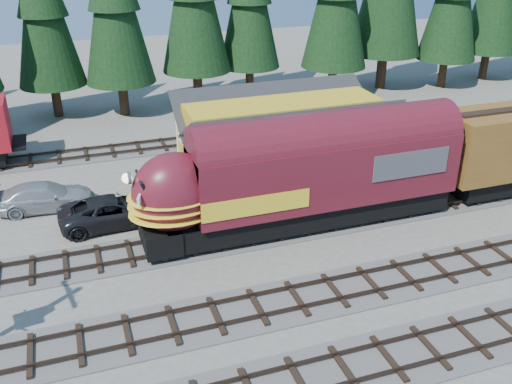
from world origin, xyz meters
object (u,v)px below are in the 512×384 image
object	(u,v)px
depot	(283,131)
pickup_truck_b	(45,197)
pickup_truck_a	(113,211)
locomotive	(293,181)

from	to	relation	value
depot	pickup_truck_b	xyz separation A→B (m)	(-14.24, 0.01, -2.19)
pickup_truck_a	depot	bearing A→B (deg)	-77.49
depot	pickup_truck_a	size ratio (longest dim) A/B	2.25
pickup_truck_b	depot	bearing A→B (deg)	-86.72
locomotive	pickup_truck_b	bearing A→B (deg)	151.98
depot	locomotive	xyz separation A→B (m)	(-2.00, -6.50, -0.24)
pickup_truck_a	pickup_truck_b	world-z (taller)	pickup_truck_a
locomotive	depot	bearing A→B (deg)	72.87
depot	locomotive	world-z (taller)	depot
depot	pickup_truck_a	world-z (taller)	depot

